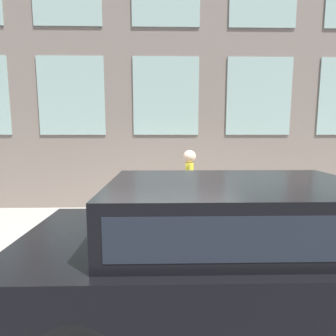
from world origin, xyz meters
name	(u,v)px	position (x,y,z in m)	size (l,w,h in m)	color
ground_plane	(169,264)	(0.00, 0.00, 0.00)	(80.00, 80.00, 0.00)	#47474C
sidewalk	(167,229)	(1.42, 0.00, 0.07)	(2.85, 60.00, 0.15)	#9E9B93
fire_hydrant	(144,221)	(0.63, 0.43, 0.51)	(0.35, 0.46, 0.71)	#2D7260
person	(189,182)	(1.23, -0.45, 1.13)	(0.40, 0.26, 1.63)	#726651
parked_truck_black_near	(228,243)	(-1.33, -0.61, 0.94)	(1.93, 4.28, 1.61)	black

